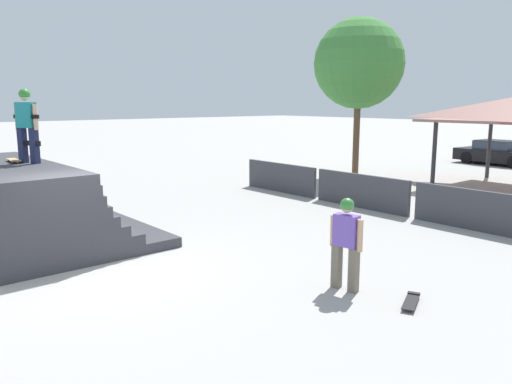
# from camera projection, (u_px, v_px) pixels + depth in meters

# --- Properties ---
(ground_plane) EXTENTS (160.00, 160.00, 0.00)m
(ground_plane) POSITION_uv_depth(u_px,v_px,m) (96.00, 273.00, 9.63)
(ground_plane) COLOR #A3A09B
(quarter_pipe_ramp) EXTENTS (5.85, 3.86, 1.85)m
(quarter_pipe_ramp) POSITION_uv_depth(u_px,v_px,m) (24.00, 206.00, 11.77)
(quarter_pipe_ramp) COLOR #38383D
(quarter_pipe_ramp) RESTS_ON ground
(skater_on_deck) EXTENTS (0.71, 0.48, 1.70)m
(skater_on_deck) POSITION_uv_depth(u_px,v_px,m) (27.00, 121.00, 11.38)
(skater_on_deck) COLOR #1E2347
(skater_on_deck) RESTS_ON quarter_pipe_ramp
(skateboard_on_deck) EXTENTS (0.80, 0.26, 0.09)m
(skateboard_on_deck) POSITION_uv_depth(u_px,v_px,m) (14.00, 160.00, 11.70)
(skateboard_on_deck) COLOR red
(skateboard_on_deck) RESTS_ON quarter_pipe_ramp
(bystander_walking) EXTENTS (0.65, 0.27, 1.64)m
(bystander_walking) POSITION_uv_depth(u_px,v_px,m) (346.00, 236.00, 8.61)
(bystander_walking) COLOR #6B6051
(bystander_walking) RESTS_ON ground
(skateboard_on_ground) EXTENTS (0.50, 0.78, 0.09)m
(skateboard_on_ground) POSITION_uv_depth(u_px,v_px,m) (411.00, 301.00, 8.12)
(skateboard_on_ground) COLOR red
(skateboard_on_ground) RESTS_ON ground
(barrier_fence) EXTENTS (10.76, 0.12, 1.05)m
(barrier_fence) POSITION_uv_depth(u_px,v_px,m) (361.00, 191.00, 15.45)
(barrier_fence) COLOR #3D3D42
(barrier_fence) RESTS_ON ground
(tree_beside_pavilion) EXTENTS (3.82, 3.82, 6.77)m
(tree_beside_pavilion) POSITION_uv_depth(u_px,v_px,m) (359.00, 64.00, 21.19)
(tree_beside_pavilion) COLOR brown
(tree_beside_pavilion) RESTS_ON ground
(parked_car_black) EXTENTS (4.33, 2.12, 1.27)m
(parked_car_black) POSITION_uv_depth(u_px,v_px,m) (498.00, 153.00, 26.02)
(parked_car_black) COLOR black
(parked_car_black) RESTS_ON ground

